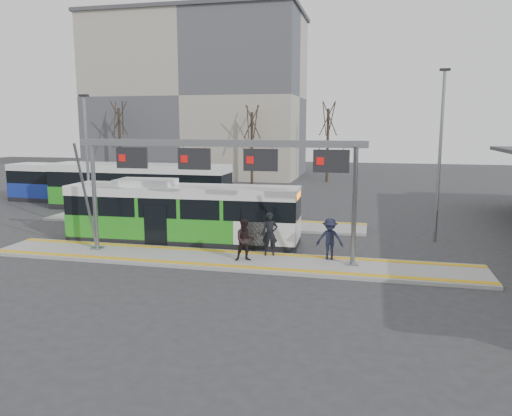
{
  "coord_description": "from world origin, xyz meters",
  "views": [
    {
      "loc": [
        6.15,
        -20.54,
        6.02
      ],
      "look_at": [
        0.67,
        3.0,
        1.94
      ],
      "focal_mm": 35.0,
      "sensor_mm": 36.0,
      "label": 1
    }
  ],
  "objects_px": {
    "passenger_b": "(245,240)",
    "hero_bus": "(182,214)",
    "gantry": "(219,164)",
    "passenger_a": "(270,234)",
    "passenger_c": "(330,239)"
  },
  "relations": [
    {
      "from": "hero_bus",
      "to": "gantry",
      "type": "bearing_deg",
      "value": -45.43
    },
    {
      "from": "hero_bus",
      "to": "passenger_a",
      "type": "bearing_deg",
      "value": -23.23
    },
    {
      "from": "passenger_a",
      "to": "passenger_b",
      "type": "xyz_separation_m",
      "value": [
        -0.85,
        -1.17,
        -0.06
      ]
    },
    {
      "from": "passenger_b",
      "to": "hero_bus",
      "type": "bearing_deg",
      "value": 122.69
    },
    {
      "from": "hero_bus",
      "to": "passenger_b",
      "type": "height_order",
      "value": "hero_bus"
    },
    {
      "from": "gantry",
      "to": "passenger_c",
      "type": "bearing_deg",
      "value": 7.49
    },
    {
      "from": "gantry",
      "to": "passenger_b",
      "type": "relative_size",
      "value": 7.09
    },
    {
      "from": "gantry",
      "to": "passenger_a",
      "type": "xyz_separation_m",
      "value": [
        2.13,
        0.75,
        -3.17
      ]
    },
    {
      "from": "passenger_a",
      "to": "passenger_c",
      "type": "distance_m",
      "value": 2.7
    },
    {
      "from": "hero_bus",
      "to": "passenger_a",
      "type": "relative_size",
      "value": 6.07
    },
    {
      "from": "passenger_a",
      "to": "passenger_b",
      "type": "bearing_deg",
      "value": -143.03
    },
    {
      "from": "passenger_b",
      "to": "passenger_c",
      "type": "xyz_separation_m",
      "value": [
        3.55,
        1.06,
        -0.0
      ]
    },
    {
      "from": "gantry",
      "to": "hero_bus",
      "type": "relative_size",
      "value": 1.1
    },
    {
      "from": "passenger_c",
      "to": "passenger_b",
      "type": "bearing_deg",
      "value": -164.09
    },
    {
      "from": "gantry",
      "to": "hero_bus",
      "type": "bearing_deg",
      "value": 136.58
    }
  ]
}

